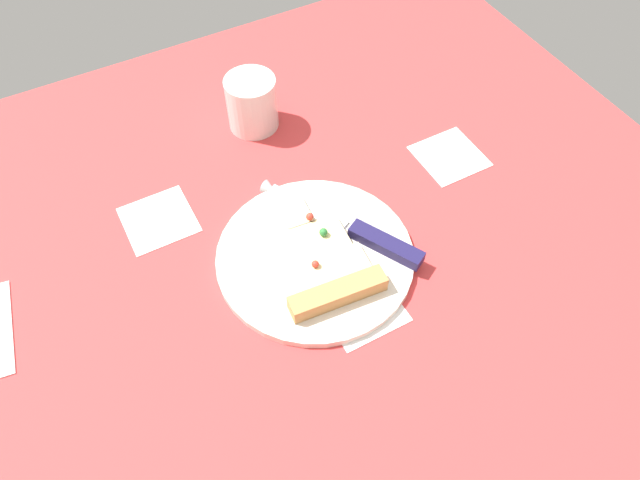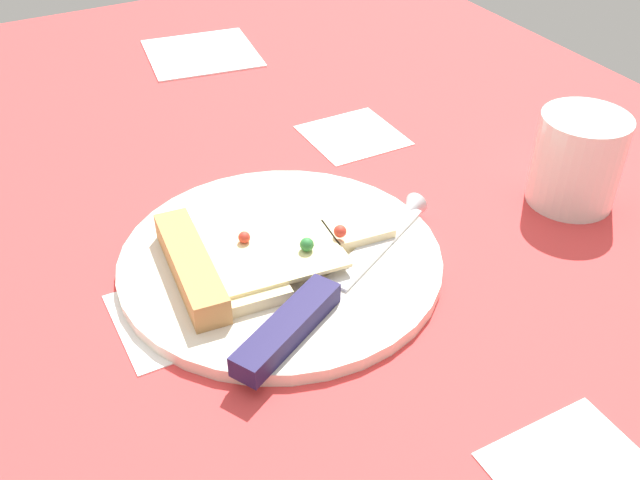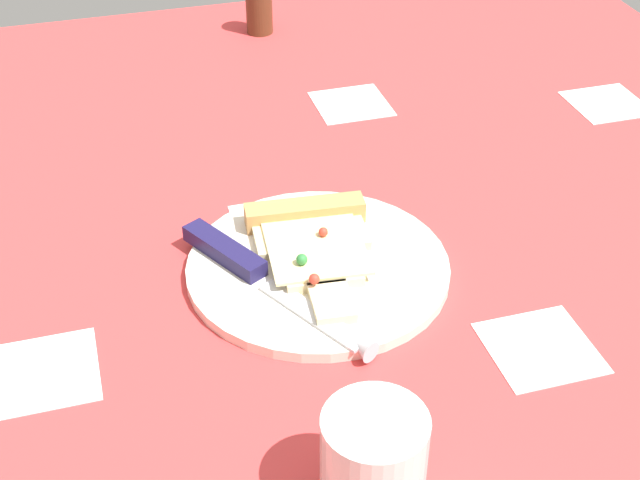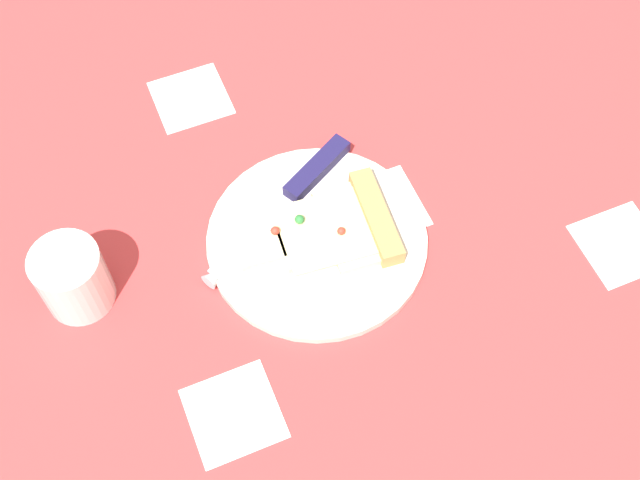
# 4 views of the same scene
# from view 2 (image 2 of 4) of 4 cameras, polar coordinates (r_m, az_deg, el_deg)

# --- Properties ---
(ground_plane) EXTENTS (1.20, 1.20, 0.03)m
(ground_plane) POSITION_cam_2_polar(r_m,az_deg,el_deg) (0.60, -13.25, -3.10)
(ground_plane) COLOR #D13838
(ground_plane) RESTS_ON ground
(plate) EXTENTS (0.25, 0.25, 0.01)m
(plate) POSITION_cam_2_polar(r_m,az_deg,el_deg) (0.57, -3.09, -1.60)
(plate) COLOR silver
(plate) RESTS_ON ground_plane
(pizza_slice) EXTENTS (0.18, 0.12, 0.02)m
(pizza_slice) POSITION_cam_2_polar(r_m,az_deg,el_deg) (0.56, -5.65, -1.19)
(pizza_slice) COLOR beige
(pizza_slice) RESTS_ON plate
(knife) EXTENTS (0.22, 0.13, 0.02)m
(knife) POSITION_cam_2_polar(r_m,az_deg,el_deg) (0.52, 0.35, -4.12)
(knife) COLOR silver
(knife) RESTS_ON plate
(drinking_glass) EXTENTS (0.07, 0.07, 0.08)m
(drinking_glass) POSITION_cam_2_polar(r_m,az_deg,el_deg) (0.66, 19.44, 5.91)
(drinking_glass) COLOR silver
(drinking_glass) RESTS_ON ground_plane
(napkin) EXTENTS (0.15, 0.15, 0.00)m
(napkin) POSITION_cam_2_polar(r_m,az_deg,el_deg) (0.95, -9.21, 14.23)
(napkin) COLOR white
(napkin) RESTS_ON ground_plane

